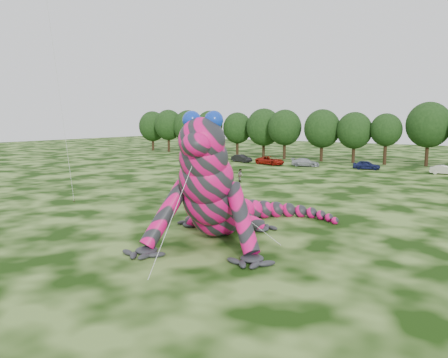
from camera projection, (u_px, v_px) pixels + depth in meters
ground at (131, 241)px, 28.10m from camera, size 240.00×240.00×0.00m
inflatable_gecko at (220, 174)px, 29.40m from camera, size 19.04×20.57×8.34m
tree_0 at (153, 131)px, 106.39m from camera, size 6.91×6.22×9.51m
tree_1 at (169, 131)px, 101.92m from camera, size 6.74×6.07×9.81m
tree_2 at (188, 131)px, 99.52m from camera, size 7.04×6.34×9.64m
tree_3 at (210, 133)px, 94.05m from camera, size 5.81×5.23×9.44m
tree_4 at (237, 134)px, 92.02m from camera, size 6.22×5.60×9.06m
tree_5 at (264, 133)px, 88.08m from camera, size 7.16×6.44×9.80m
tree_6 at (285, 134)px, 83.55m from camera, size 6.52×5.86×9.49m
tree_7 at (322, 135)px, 79.46m from camera, size 6.68×6.01×9.48m
tree_8 at (354, 138)px, 76.35m from camera, size 6.14×5.53×8.94m
tree_9 at (386, 139)px, 73.70m from camera, size 5.27×4.74×8.68m
tree_10 at (428, 134)px, 71.03m from camera, size 7.09×6.38×10.50m
car_0 at (201, 155)px, 85.35m from camera, size 3.84×1.88×1.26m
car_1 at (241, 158)px, 78.36m from camera, size 4.30×2.22×1.35m
car_2 at (270, 161)px, 74.11m from camera, size 5.35×3.03×1.41m
car_3 at (305, 162)px, 71.50m from camera, size 4.81×2.64×1.32m
car_4 at (367, 165)px, 67.19m from camera, size 4.29×2.41×1.38m
car_5 at (445, 170)px, 61.34m from camera, size 4.02×1.84×1.28m
spectator_4 at (214, 167)px, 62.73m from camera, size 0.99×0.73×1.86m
spectator_0 at (208, 180)px, 50.26m from camera, size 0.65×0.49×1.60m
spectator_1 at (240, 176)px, 53.93m from camera, size 1.01×0.96×1.65m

